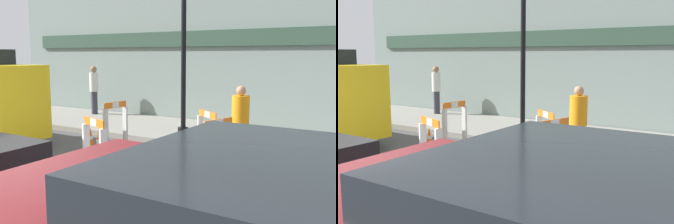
{
  "view_description": "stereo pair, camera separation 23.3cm",
  "coord_description": "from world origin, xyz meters",
  "views": [
    {
      "loc": [
        5.18,
        -3.73,
        2.29
      ],
      "look_at": [
        0.53,
        3.73,
        1.0
      ],
      "focal_mm": 42.0,
      "sensor_mm": 36.0,
      "label": 1
    },
    {
      "loc": [
        5.37,
        -3.6,
        2.29
      ],
      "look_at": [
        0.53,
        3.73,
        1.0
      ],
      "focal_mm": 42.0,
      "sensor_mm": 36.0,
      "label": 2
    }
  ],
  "objects": [
    {
      "name": "barricade_0",
      "position": [
        1.21,
        4.35,
        0.53
      ],
      "size": [
        0.71,
        0.54,
        1.0
      ],
      "rotation": [
        0.0,
        0.0,
        2.54
      ],
      "color": "white",
      "rests_on": "ground_plane"
    },
    {
      "name": "barricade_1",
      "position": [
        -1.0,
        3.72,
        0.6
      ],
      "size": [
        0.21,
        0.74,
        1.14
      ],
      "rotation": [
        0.0,
        0.0,
        4.6
      ],
      "color": "white",
      "rests_on": "ground_plane"
    },
    {
      "name": "traffic_cone_1",
      "position": [
        1.89,
        3.69,
        0.35
      ],
      "size": [
        0.3,
        0.3,
        0.72
      ],
      "color": "black",
      "rests_on": "ground_plane"
    },
    {
      "name": "traffic_cone_3",
      "position": [
        1.02,
        2.05,
        0.33
      ],
      "size": [
        0.3,
        0.3,
        0.68
      ],
      "color": "black",
      "rests_on": "ground_plane"
    },
    {
      "name": "person_worker",
      "position": [
        2.06,
        4.25,
        0.86
      ],
      "size": [
        0.53,
        0.53,
        1.62
      ],
      "rotation": [
        0.0,
        0.0,
        -2.55
      ],
      "color": "#33333D",
      "rests_on": "ground_plane"
    },
    {
      "name": "person_pedestrian",
      "position": [
        -4.6,
        6.88,
        1.09
      ],
      "size": [
        0.38,
        0.38,
        1.73
      ],
      "rotation": [
        0.0,
        0.0,
        2.88
      ],
      "color": "#33333D",
      "rests_on": "sidewalk_slab"
    },
    {
      "name": "barricade_3",
      "position": [
        2.11,
        2.99,
        0.57
      ],
      "size": [
        0.35,
        0.79,
        1.08
      ],
      "rotation": [
        0.0,
        0.0,
        7.56
      ],
      "color": "white",
      "rests_on": "ground_plane"
    },
    {
      "name": "traffic_cone_4",
      "position": [
        -1.23,
        3.05,
        0.28
      ],
      "size": [
        0.3,
        0.3,
        0.58
      ],
      "color": "black",
      "rests_on": "ground_plane"
    },
    {
      "name": "ground_plane",
      "position": [
        0.0,
        0.0,
        0.0
      ],
      "size": [
        60.0,
        60.0,
        0.0
      ],
      "primitive_type": "plane",
      "color": "#4C4C4F"
    },
    {
      "name": "traffic_cone_2",
      "position": [
        -0.54,
        2.58,
        0.34
      ],
      "size": [
        0.3,
        0.3,
        0.7
      ],
      "color": "black",
      "rests_on": "ground_plane"
    },
    {
      "name": "traffic_cone_0",
      "position": [
        0.83,
        1.32,
        0.29
      ],
      "size": [
        0.3,
        0.3,
        0.6
      ],
      "color": "black",
      "rests_on": "ground_plane"
    },
    {
      "name": "sidewalk_slab",
      "position": [
        0.0,
        6.1,
        0.07
      ],
      "size": [
        18.0,
        3.21,
        0.14
      ],
      "color": "gray",
      "rests_on": "ground_plane"
    },
    {
      "name": "storefront_facade",
      "position": [
        0.0,
        7.78,
        2.75
      ],
      "size": [
        18.0,
        0.22,
        5.5
      ],
      "color": "gray",
      "rests_on": "ground_plane"
    },
    {
      "name": "barricade_2",
      "position": [
        0.18,
        1.66,
        0.58
      ],
      "size": [
        0.74,
        0.37,
        1.11
      ],
      "rotation": [
        0.0,
        0.0,
        5.94
      ],
      "color": "white",
      "rests_on": "ground_plane"
    }
  ]
}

